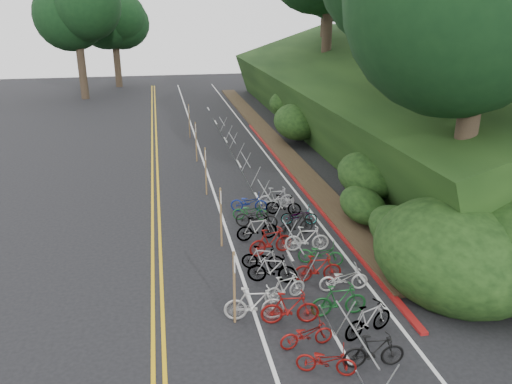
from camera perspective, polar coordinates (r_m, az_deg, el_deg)
ground at (r=16.00m, az=-3.74°, el=-14.24°), size 120.00×120.00×0.00m
road_markings at (r=24.99m, az=-5.38°, el=-0.99°), size 7.47×80.00×0.01m
red_curb at (r=27.62m, az=4.70°, el=1.25°), size 0.25×28.00×0.10m
embankment at (r=35.84m, az=13.13°, el=9.41°), size 14.30×48.14×9.11m
bike_rack_front at (r=13.94m, az=11.25°, el=-16.35°), size 1.13×2.97×1.14m
bike_racks_rest at (r=27.72m, az=-1.20°, el=3.14°), size 1.14×23.00×1.17m
signpost_near at (r=15.09m, az=-2.51°, el=-10.31°), size 0.08×0.40×2.41m
signposts_rest at (r=28.22m, az=-6.38°, el=4.55°), size 0.08×18.40×2.50m
bike_front at (r=15.62m, az=-0.18°, el=-12.64°), size 0.80×1.95×1.14m
bike_valet at (r=18.78m, az=4.25°, el=-6.88°), size 3.31×13.23×1.10m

